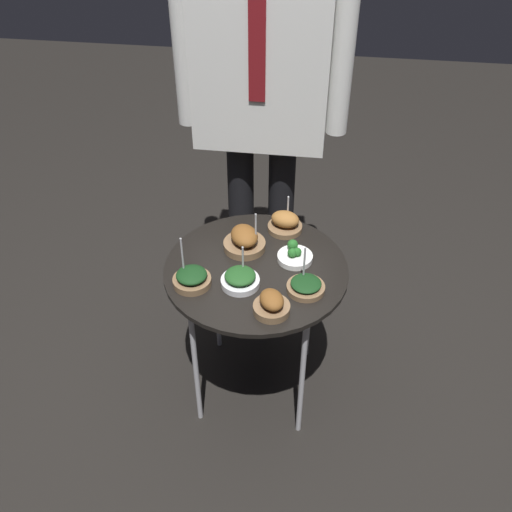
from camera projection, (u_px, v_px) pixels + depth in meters
The scene contains 10 objects.
ground_plane at pixel (256, 383), 2.41m from camera, with size 8.00×8.00×0.00m, color black.
serving_cart at pixel (256, 277), 2.04m from camera, with size 0.65×0.65×0.64m.
bowl_broccoli_front_left at pixel (295, 255), 2.03m from camera, with size 0.13×0.13×0.06m.
bowl_roast_near_rim at pixel (244, 240), 2.07m from camera, with size 0.15×0.15×0.16m.
bowl_spinach_front_right at pixel (240, 279), 1.92m from camera, with size 0.13×0.13×0.13m.
bowl_roast_back_left at pixel (272, 304), 1.81m from camera, with size 0.12×0.12×0.08m.
bowl_roast_mid_left at pixel (285, 223), 2.16m from camera, with size 0.13×0.13×0.13m.
bowl_spinach_center at pixel (192, 278), 1.92m from camera, with size 0.13×0.13×0.18m.
bowl_spinach_mid_right at pixel (306, 286), 1.90m from camera, with size 0.13×0.13×0.15m.
waiter_figure at pixel (262, 78), 2.10m from camera, with size 0.66×0.25×1.78m.
Camera 1 is at (0.22, -1.52, 1.94)m, focal length 40.00 mm.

